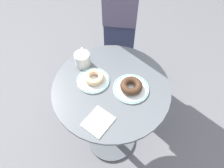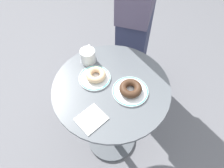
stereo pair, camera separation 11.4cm
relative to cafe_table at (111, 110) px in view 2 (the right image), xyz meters
The scene contains 9 objects.
ground_plane 0.50m from the cafe_table, ahead, with size 7.00×7.00×0.02m, color slate.
cafe_table is the anchor object (origin of this frame).
plate_left 0.30m from the cafe_table, behind, with size 0.18×0.18×0.01m.
plate_right 0.30m from the cafe_table, ahead, with size 0.20×0.20×0.01m.
donut_glazed 0.32m from the cafe_table, behind, with size 0.12×0.12×0.04m, color #E0B789.
donut_chocolate 0.32m from the cafe_table, ahead, with size 0.12×0.12×0.04m, color #422819.
paper_napkin 0.36m from the cafe_table, 90.40° to the right, with size 0.12×0.14×0.01m, color white.
coffee_mug 0.40m from the cafe_table, 151.88° to the left, with size 0.09×0.13×0.09m.
person_figure 0.72m from the cafe_table, 99.82° to the left, with size 0.29×0.48×1.63m.
Camera 2 is at (0.30, -0.61, 1.71)m, focal length 33.23 mm.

